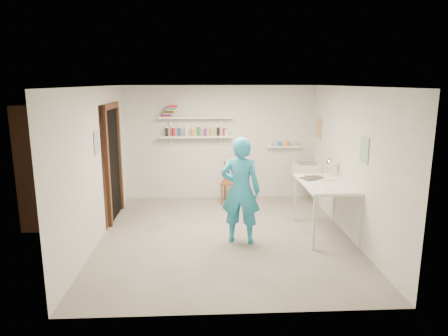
{
  "coord_description": "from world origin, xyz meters",
  "views": [
    {
      "loc": [
        -0.33,
        -6.14,
        2.47
      ],
      "look_at": [
        0.0,
        0.4,
        1.05
      ],
      "focal_mm": 32.0,
      "sensor_mm": 36.0,
      "label": 1
    }
  ],
  "objects_px": {
    "belfast_sink": "(306,170)",
    "man": "(241,190)",
    "desk_lamp": "(331,163)",
    "wooden_chair": "(232,183)",
    "work_table": "(325,209)",
    "wall_clock": "(236,170)"
  },
  "relations": [
    {
      "from": "wooden_chair",
      "to": "desk_lamp",
      "type": "relative_size",
      "value": 5.31
    },
    {
      "from": "belfast_sink",
      "to": "wooden_chair",
      "type": "height_order",
      "value": "wooden_chair"
    },
    {
      "from": "wooden_chair",
      "to": "work_table",
      "type": "xyz_separation_m",
      "value": [
        1.41,
        -1.81,
        0.0
      ]
    },
    {
      "from": "man",
      "to": "desk_lamp",
      "type": "relative_size",
      "value": 10.11
    },
    {
      "from": "man",
      "to": "desk_lamp",
      "type": "bearing_deg",
      "value": -142.18
    },
    {
      "from": "wall_clock",
      "to": "wooden_chair",
      "type": "height_order",
      "value": "wall_clock"
    },
    {
      "from": "belfast_sink",
      "to": "man",
      "type": "xyz_separation_m",
      "value": [
        -1.53,
        -1.94,
        0.13
      ]
    },
    {
      "from": "belfast_sink",
      "to": "desk_lamp",
      "type": "distance_m",
      "value": 1.25
    },
    {
      "from": "belfast_sink",
      "to": "wall_clock",
      "type": "distance_m",
      "value": 2.37
    },
    {
      "from": "wall_clock",
      "to": "desk_lamp",
      "type": "xyz_separation_m",
      "value": [
        1.68,
        0.55,
        -0.01
      ]
    },
    {
      "from": "work_table",
      "to": "wall_clock",
      "type": "bearing_deg",
      "value": -179.25
    },
    {
      "from": "wall_clock",
      "to": "work_table",
      "type": "xyz_separation_m",
      "value": [
        1.47,
        0.02,
        -0.67
      ]
    },
    {
      "from": "belfast_sink",
      "to": "wooden_chair",
      "type": "relative_size",
      "value": 0.69
    },
    {
      "from": "wall_clock",
      "to": "work_table",
      "type": "height_order",
      "value": "wall_clock"
    },
    {
      "from": "wall_clock",
      "to": "work_table",
      "type": "relative_size",
      "value": 0.23
    },
    {
      "from": "wooden_chair",
      "to": "wall_clock",
      "type": "bearing_deg",
      "value": -77.63
    },
    {
      "from": "belfast_sink",
      "to": "desk_lamp",
      "type": "height_order",
      "value": "desk_lamp"
    },
    {
      "from": "wall_clock",
      "to": "desk_lamp",
      "type": "distance_m",
      "value": 1.77
    },
    {
      "from": "work_table",
      "to": "desk_lamp",
      "type": "xyz_separation_m",
      "value": [
        0.22,
        0.53,
        0.66
      ]
    },
    {
      "from": "belfast_sink",
      "to": "man",
      "type": "bearing_deg",
      "value": -128.2
    },
    {
      "from": "man",
      "to": "work_table",
      "type": "bearing_deg",
      "value": -157.77
    },
    {
      "from": "wall_clock",
      "to": "desk_lamp",
      "type": "bearing_deg",
      "value": 30.84
    }
  ]
}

